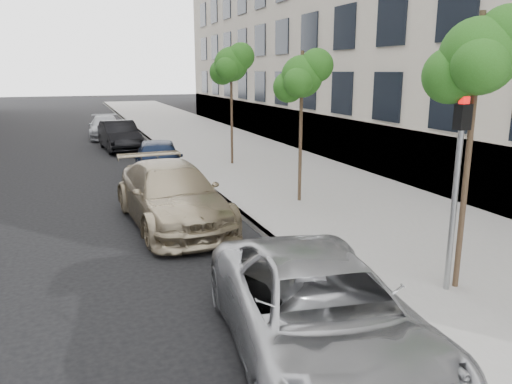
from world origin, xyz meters
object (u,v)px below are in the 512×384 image
tree_mid (303,77)px  sedan_black (119,136)px  tree_near (480,57)px  signal_pole (457,173)px  sedan_rear (105,127)px  sedan_blue (158,160)px  suv (172,195)px  minivan (320,314)px  tree_far (232,64)px

tree_mid → sedan_black: (-3.94, 12.74, -3.00)m
tree_near → sedan_black: size_ratio=1.09×
signal_pole → sedan_rear: 24.68m
signal_pole → tree_near: bearing=2.0°
tree_near → sedan_blue: tree_near is taller
suv → sedan_blue: (0.61, 5.60, -0.05)m
suv → minivan: bearing=-88.7°
signal_pole → sedan_blue: (-3.07, 11.55, -1.49)m
minivan → suv: (-0.61, 7.00, 0.06)m
tree_mid → sedan_black: 13.67m
sedan_blue → sedan_rear: size_ratio=0.96×
tree_mid → tree_far: bearing=90.0°
signal_pole → tree_far: bearing=83.0°
tree_far → sedan_black: tree_far is taller
signal_pole → sedan_rear: size_ratio=0.75×
tree_mid → sedan_rear: size_ratio=0.98×
suv → sedan_black: suv is taller
minivan → sedan_blue: size_ratio=1.21×
sedan_rear → sedan_black: bearing=-83.1°
signal_pole → suv: (-3.68, 5.95, -1.44)m
tree_far → suv: tree_far is taller
tree_mid → suv: bearing=-171.6°
tree_mid → tree_far: 6.51m
signal_pole → sedan_black: signal_pole is taller
suv → sedan_blue: 5.64m
tree_near → tree_far: (0.00, 13.00, 0.02)m
suv → sedan_rear: bearing=87.3°
minivan → sedan_blue: sedan_blue is taller
tree_far → sedan_blue: (-3.33, -1.48, -3.40)m
signal_pole → sedan_black: size_ratio=0.76×
sedan_rear → tree_near: bearing=-76.8°
tree_near → sedan_blue: (-3.33, 11.52, -3.38)m
tree_far → minivan: size_ratio=0.93×
tree_far → tree_near: bearing=-90.0°
sedan_blue → tree_mid: bearing=-48.1°
signal_pole → minivan: (-3.07, -1.05, -1.50)m
suv → sedan_black: 13.32m
signal_pole → sedan_blue: signal_pole is taller
suv → sedan_blue: suv is taller
minivan → tree_near: bearing=26.2°
tree_near → suv: 7.85m
signal_pole → sedan_rear: bearing=93.5°
tree_far → signal_pole: (-0.26, -13.04, -1.91)m
sedan_black → tree_mid: bearing=-77.5°
tree_near → signal_pole: 1.90m
signal_pole → minivan: 3.58m
tree_mid → signal_pole: 6.71m
tree_far → signal_pole: bearing=-91.1°
minivan → tree_far: bearing=84.8°
tree_far → sedan_rear: bearing=110.7°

